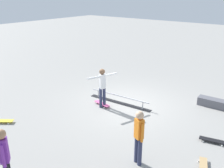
{
  "coord_description": "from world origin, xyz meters",
  "views": [
    {
      "loc": [
        -5.11,
        7.6,
        4.38
      ],
      "look_at": [
        0.43,
        0.54,
        1.0
      ],
      "focal_mm": 39.19,
      "sensor_mm": 36.0,
      "label": 1
    }
  ],
  "objects_px": {
    "loose_skateboard_yellow": "(2,121)",
    "skate_ledge": "(224,105)",
    "loose_skateboard_natural": "(203,167)",
    "bystander_orange_shirt": "(139,135)",
    "grind_rail": "(119,100)",
    "bystander_purple_shirt": "(5,158)",
    "skateboard_main": "(102,104)",
    "loose_skateboard_black": "(213,140)",
    "skater_main": "(102,85)"
  },
  "relations": [
    {
      "from": "skater_main",
      "to": "loose_skateboard_natural",
      "type": "relative_size",
      "value": 1.97
    },
    {
      "from": "skater_main",
      "to": "grind_rail",
      "type": "bearing_deg",
      "value": -3.21
    },
    {
      "from": "bystander_purple_shirt",
      "to": "loose_skateboard_natural",
      "type": "bearing_deg",
      "value": -96.57
    },
    {
      "from": "grind_rail",
      "to": "loose_skateboard_natural",
      "type": "height_order",
      "value": "grind_rail"
    },
    {
      "from": "loose_skateboard_yellow",
      "to": "loose_skateboard_natural",
      "type": "xyz_separation_m",
      "value": [
        -6.5,
        -1.99,
        0.0
      ]
    },
    {
      "from": "skate_ledge",
      "to": "loose_skateboard_black",
      "type": "distance_m",
      "value": 2.66
    },
    {
      "from": "skate_ledge",
      "to": "skateboard_main",
      "type": "bearing_deg",
      "value": 33.78
    },
    {
      "from": "bystander_orange_shirt",
      "to": "loose_skateboard_black",
      "type": "bearing_deg",
      "value": 83.34
    },
    {
      "from": "bystander_purple_shirt",
      "to": "grind_rail",
      "type": "bearing_deg",
      "value": -44.39
    },
    {
      "from": "skate_ledge",
      "to": "loose_skateboard_natural",
      "type": "relative_size",
      "value": 2.46
    },
    {
      "from": "bystander_orange_shirt",
      "to": "skater_main",
      "type": "bearing_deg",
      "value": 168.71
    },
    {
      "from": "skater_main",
      "to": "skate_ledge",
      "type": "bearing_deg",
      "value": -34.82
    },
    {
      "from": "loose_skateboard_natural",
      "to": "loose_skateboard_black",
      "type": "bearing_deg",
      "value": 168.23
    },
    {
      "from": "grind_rail",
      "to": "bystander_orange_shirt",
      "type": "distance_m",
      "value": 3.96
    },
    {
      "from": "bystander_orange_shirt",
      "to": "bystander_purple_shirt",
      "type": "xyz_separation_m",
      "value": [
        1.82,
        2.68,
        0.04
      ]
    },
    {
      "from": "loose_skateboard_yellow",
      "to": "loose_skateboard_black",
      "type": "xyz_separation_m",
      "value": [
        -6.31,
        -3.39,
        0.0
      ]
    },
    {
      "from": "grind_rail",
      "to": "skateboard_main",
      "type": "distance_m",
      "value": 0.76
    },
    {
      "from": "skate_ledge",
      "to": "skateboard_main",
      "type": "xyz_separation_m",
      "value": [
        4.05,
        2.71,
        -0.09
      ]
    },
    {
      "from": "grind_rail",
      "to": "bystander_orange_shirt",
      "type": "bearing_deg",
      "value": 129.33
    },
    {
      "from": "skate_ledge",
      "to": "loose_skateboard_yellow",
      "type": "relative_size",
      "value": 2.67
    },
    {
      "from": "grind_rail",
      "to": "skateboard_main",
      "type": "xyz_separation_m",
      "value": [
        0.42,
        0.62,
        -0.08
      ]
    },
    {
      "from": "skate_ledge",
      "to": "bystander_purple_shirt",
      "type": "distance_m",
      "value": 8.09
    },
    {
      "from": "bystander_orange_shirt",
      "to": "loose_skateboard_yellow",
      "type": "xyz_separation_m",
      "value": [
        5.0,
        1.13,
        -0.82
      ]
    },
    {
      "from": "loose_skateboard_yellow",
      "to": "loose_skateboard_natural",
      "type": "height_order",
      "value": "same"
    },
    {
      "from": "bystander_orange_shirt",
      "to": "loose_skateboard_natural",
      "type": "relative_size",
      "value": 1.92
    },
    {
      "from": "skateboard_main",
      "to": "loose_skateboard_yellow",
      "type": "xyz_separation_m",
      "value": [
        1.88,
        3.31,
        0.0
      ]
    },
    {
      "from": "loose_skateboard_black",
      "to": "skateboard_main",
      "type": "bearing_deg",
      "value": -12.51
    },
    {
      "from": "bystander_orange_shirt",
      "to": "bystander_purple_shirt",
      "type": "bearing_deg",
      "value": -100.82
    },
    {
      "from": "skater_main",
      "to": "skateboard_main",
      "type": "bearing_deg",
      "value": 67.52
    },
    {
      "from": "grind_rail",
      "to": "skater_main",
      "type": "xyz_separation_m",
      "value": [
        0.31,
        0.73,
        0.79
      ]
    },
    {
      "from": "grind_rail",
      "to": "loose_skateboard_yellow",
      "type": "bearing_deg",
      "value": 55.05
    },
    {
      "from": "skateboard_main",
      "to": "bystander_orange_shirt",
      "type": "height_order",
      "value": "bystander_orange_shirt"
    },
    {
      "from": "loose_skateboard_natural",
      "to": "skateboard_main",
      "type": "bearing_deg",
      "value": -125.39
    },
    {
      "from": "skater_main",
      "to": "skateboard_main",
      "type": "height_order",
      "value": "skater_main"
    },
    {
      "from": "grind_rail",
      "to": "bystander_purple_shirt",
      "type": "height_order",
      "value": "bystander_purple_shirt"
    },
    {
      "from": "skate_ledge",
      "to": "loose_skateboard_black",
      "type": "height_order",
      "value": "skate_ledge"
    },
    {
      "from": "bystander_orange_shirt",
      "to": "loose_skateboard_natural",
      "type": "bearing_deg",
      "value": 53.29
    },
    {
      "from": "bystander_orange_shirt",
      "to": "skateboard_main",
      "type": "bearing_deg",
      "value": 168.4
    },
    {
      "from": "grind_rail",
      "to": "loose_skateboard_black",
      "type": "bearing_deg",
      "value": 167.79
    },
    {
      "from": "skater_main",
      "to": "skateboard_main",
      "type": "xyz_separation_m",
      "value": [
        0.12,
        -0.11,
        -0.87
      ]
    },
    {
      "from": "loose_skateboard_black",
      "to": "loose_skateboard_yellow",
      "type": "bearing_deg",
      "value": 14.68
    },
    {
      "from": "skate_ledge",
      "to": "skater_main",
      "type": "height_order",
      "value": "skater_main"
    },
    {
      "from": "grind_rail",
      "to": "loose_skateboard_natural",
      "type": "distance_m",
      "value": 4.62
    },
    {
      "from": "grind_rail",
      "to": "bystander_purple_shirt",
      "type": "bearing_deg",
      "value": 94.51
    },
    {
      "from": "skater_main",
      "to": "loose_skateboard_natural",
      "type": "bearing_deg",
      "value": -85.47
    },
    {
      "from": "bystander_orange_shirt",
      "to": "loose_skateboard_black",
      "type": "distance_m",
      "value": 2.74
    },
    {
      "from": "bystander_orange_shirt",
      "to": "loose_skateboard_natural",
      "type": "distance_m",
      "value": 1.91
    },
    {
      "from": "grind_rail",
      "to": "bystander_purple_shirt",
      "type": "relative_size",
      "value": 1.76
    },
    {
      "from": "loose_skateboard_yellow",
      "to": "bystander_orange_shirt",
      "type": "bearing_deg",
      "value": 155.49
    },
    {
      "from": "loose_skateboard_yellow",
      "to": "skate_ledge",
      "type": "bearing_deg",
      "value": -171.84
    }
  ]
}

